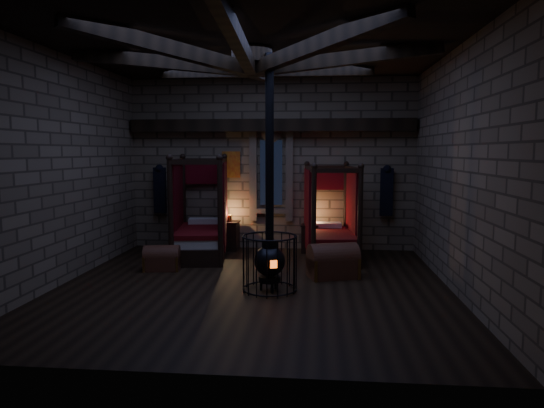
# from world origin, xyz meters

# --- Properties ---
(room) EXTENTS (7.02, 7.02, 4.29)m
(room) POSITION_xyz_m (-0.00, 0.09, 3.74)
(room) COLOR black
(room) RESTS_ON ground
(bed_left) EXTENTS (1.43, 2.30, 2.26)m
(bed_left) POSITION_xyz_m (-1.53, 2.41, 0.56)
(bed_left) COLOR black
(bed_left) RESTS_ON ground
(bed_right) EXTENTS (1.24, 2.09, 2.09)m
(bed_right) POSITION_xyz_m (1.44, 2.43, 0.52)
(bed_right) COLOR black
(bed_right) RESTS_ON ground
(trunk_left) EXTENTS (0.77, 0.55, 0.52)m
(trunk_left) POSITION_xyz_m (-2.02, 1.03, 0.23)
(trunk_left) COLOR #562C1B
(trunk_left) RESTS_ON ground
(trunk_right) EXTENTS (1.06, 0.84, 0.68)m
(trunk_right) POSITION_xyz_m (1.46, 0.77, 0.30)
(trunk_right) COLOR #562C1B
(trunk_right) RESTS_ON ground
(nightstand_left) EXTENTS (0.47, 0.46, 0.88)m
(nightstand_left) POSITION_xyz_m (-0.99, 3.13, 0.37)
(nightstand_left) COLOR black
(nightstand_left) RESTS_ON ground
(nightstand_right) EXTENTS (0.45, 0.43, 0.74)m
(nightstand_right) POSITION_xyz_m (0.98, 3.06, 0.35)
(nightstand_right) COLOR black
(nightstand_right) RESTS_ON ground
(stove) EXTENTS (0.96, 0.96, 4.05)m
(stove) POSITION_xyz_m (0.33, -0.25, 0.60)
(stove) COLOR black
(stove) RESTS_ON ground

